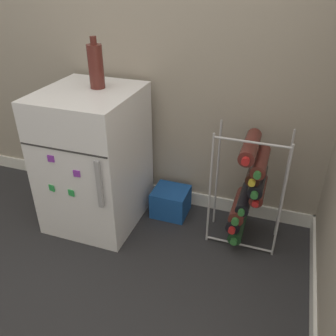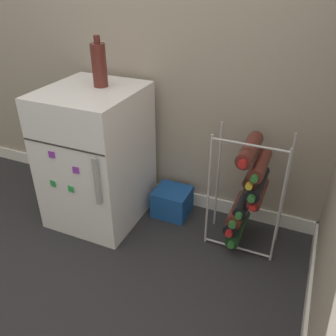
{
  "view_description": "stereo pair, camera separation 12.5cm",
  "coord_description": "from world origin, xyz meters",
  "px_view_note": "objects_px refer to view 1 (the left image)",
  "views": [
    {
      "loc": [
        0.78,
        -1.34,
        1.39
      ],
      "look_at": [
        0.21,
        0.27,
        0.4
      ],
      "focal_mm": 38.0,
      "sensor_mm": 36.0,
      "label": 1
    },
    {
      "loc": [
        0.89,
        -1.29,
        1.39
      ],
      "look_at": [
        0.21,
        0.27,
        0.4
      ],
      "focal_mm": 38.0,
      "sensor_mm": 36.0,
      "label": 2
    }
  ],
  "objects_px": {
    "wine_rack": "(248,189)",
    "soda_box": "(171,202)",
    "mini_fridge": "(95,159)",
    "fridge_top_bottle": "(96,66)"
  },
  "relations": [
    {
      "from": "wine_rack",
      "to": "soda_box",
      "type": "relative_size",
      "value": 3.14
    },
    {
      "from": "mini_fridge",
      "to": "soda_box",
      "type": "height_order",
      "value": "mini_fridge"
    },
    {
      "from": "mini_fridge",
      "to": "wine_rack",
      "type": "bearing_deg",
      "value": 5.04
    },
    {
      "from": "wine_rack",
      "to": "soda_box",
      "type": "xyz_separation_m",
      "value": [
        -0.47,
        0.09,
        -0.26
      ]
    },
    {
      "from": "mini_fridge",
      "to": "soda_box",
      "type": "xyz_separation_m",
      "value": [
        0.41,
        0.17,
        -0.32
      ]
    },
    {
      "from": "soda_box",
      "to": "fridge_top_bottle",
      "type": "xyz_separation_m",
      "value": [
        -0.38,
        -0.1,
        0.84
      ]
    },
    {
      "from": "soda_box",
      "to": "wine_rack",
      "type": "bearing_deg",
      "value": -10.87
    },
    {
      "from": "wine_rack",
      "to": "soda_box",
      "type": "distance_m",
      "value": 0.54
    },
    {
      "from": "mini_fridge",
      "to": "wine_rack",
      "type": "relative_size",
      "value": 1.2
    },
    {
      "from": "fridge_top_bottle",
      "to": "mini_fridge",
      "type": "bearing_deg",
      "value": -112.89
    }
  ]
}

